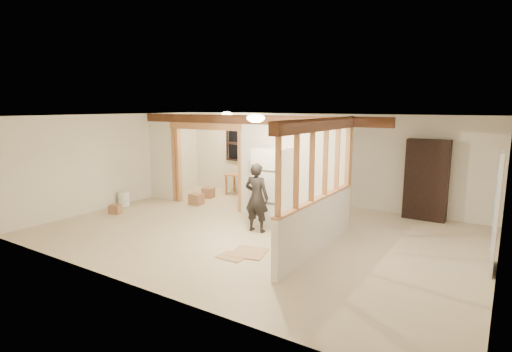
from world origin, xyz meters
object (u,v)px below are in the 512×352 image
Objects in this scene: shop_vac at (172,185)px; bookshelf at (426,180)px; woman at (257,198)px; refrigerator at (272,186)px; work_table at (243,185)px.

shop_vac is 7.23m from bookshelf.
shop_vac is at bearing -169.34° from bookshelf.
bookshelf reaches higher than woman.
shop_vac is 0.33× the size of bookshelf.
woman is at bearing -86.04° from refrigerator.
work_table is at bearing -55.28° from woman.
refrigerator is 0.77m from woman.
woman is 2.34× the size of shop_vac.
work_table is 2.19m from shop_vac.
bookshelf is (5.21, 0.17, 0.64)m from work_table.
shop_vac is (-4.12, 0.90, -0.56)m from refrigerator.
woman is (0.05, -0.76, -0.12)m from refrigerator.
work_table is 5.26m from bookshelf.
woman reaches higher than work_table.
work_table is at bearing 32.05° from shop_vac.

